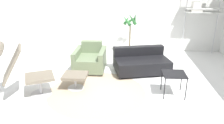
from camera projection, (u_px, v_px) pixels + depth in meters
ground_plane at (108, 89)px, 4.84m from camera, size 12.00×12.00×0.00m
wall_back at (116, 8)px, 7.17m from camera, size 12.00×0.09×2.80m
round_rug at (97, 92)px, 4.70m from camera, size 2.11×2.11×0.01m
lounge_chair at (20, 67)px, 4.27m from camera, size 1.14×0.89×1.16m
ottoman at (75, 78)px, 4.78m from camera, size 0.53×0.45×0.34m
armchair_red at (90, 60)px, 5.81m from camera, size 0.80×0.91×0.71m
couch_low at (141, 63)px, 5.70m from camera, size 1.52×1.14×0.61m
side_table at (174, 76)px, 4.45m from camera, size 0.46×0.46×0.48m
potted_plant at (130, 37)px, 6.95m from camera, size 0.50×0.50×1.36m
shelf_unit at (203, 4)px, 6.61m from camera, size 1.05×0.28×2.07m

